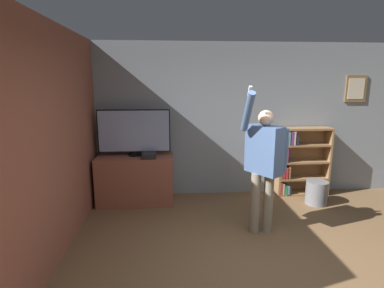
# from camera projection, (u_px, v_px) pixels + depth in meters

# --- Properties ---
(wall_back) EXTENTS (6.91, 0.09, 2.70)m
(wall_back) POSITION_uv_depth(u_px,v_px,m) (236.00, 120.00, 5.36)
(wall_back) COLOR gray
(wall_back) RESTS_ON ground_plane
(wall_side_brick) EXTENTS (0.06, 4.32, 2.70)m
(wall_side_brick) POSITION_uv_depth(u_px,v_px,m) (67.00, 136.00, 3.82)
(wall_side_brick) COLOR #93513D
(wall_side_brick) RESTS_ON ground_plane
(tv_ledge) EXTENTS (1.26, 0.55, 0.81)m
(tv_ledge) POSITION_uv_depth(u_px,v_px,m) (136.00, 179.00, 5.06)
(tv_ledge) COLOR #93513D
(tv_ledge) RESTS_ON ground_plane
(television) EXTENTS (1.19, 0.22, 0.77)m
(television) POSITION_uv_depth(u_px,v_px,m) (134.00, 132.00, 4.95)
(television) COLOR black
(television) RESTS_ON tv_ledge
(game_console) EXTENTS (0.22, 0.23, 0.09)m
(game_console) POSITION_uv_depth(u_px,v_px,m) (149.00, 155.00, 4.86)
(game_console) COLOR black
(game_console) RESTS_ON tv_ledge
(bookshelf) EXTENTS (0.94, 0.28, 1.23)m
(bookshelf) POSITION_uv_depth(u_px,v_px,m) (298.00, 161.00, 5.41)
(bookshelf) COLOR #997047
(bookshelf) RESTS_ON ground_plane
(person) EXTENTS (0.63, 0.58, 1.99)m
(person) POSITION_uv_depth(u_px,v_px,m) (264.00, 160.00, 3.92)
(person) COLOR gray
(person) RESTS_ON ground_plane
(waste_bin) EXTENTS (0.36, 0.36, 0.40)m
(waste_bin) POSITION_uv_depth(u_px,v_px,m) (317.00, 192.00, 5.05)
(waste_bin) COLOR gray
(waste_bin) RESTS_ON ground_plane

